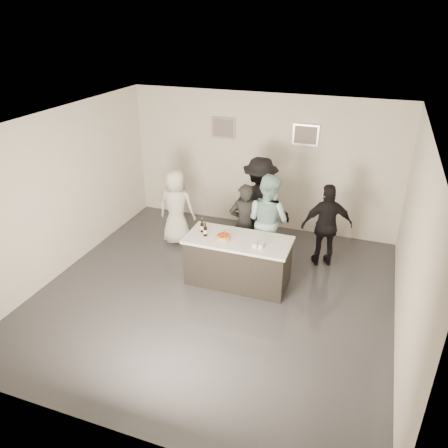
% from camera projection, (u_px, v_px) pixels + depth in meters
% --- Properties ---
extents(floor, '(6.00, 6.00, 0.00)m').
position_uv_depth(floor, '(214.00, 294.00, 7.69)').
color(floor, '#3D3D42').
rests_on(floor, ground).
extents(ceiling, '(6.00, 6.00, 0.00)m').
position_uv_depth(ceiling, '(212.00, 125.00, 6.37)').
color(ceiling, white).
extents(wall_back, '(6.00, 0.04, 3.00)m').
position_uv_depth(wall_back, '(262.00, 163.00, 9.57)').
color(wall_back, silver).
rests_on(wall_back, ground).
extents(wall_front, '(6.00, 0.04, 3.00)m').
position_uv_depth(wall_front, '(110.00, 334.00, 4.50)').
color(wall_front, silver).
rests_on(wall_front, ground).
extents(wall_left, '(0.04, 6.00, 3.00)m').
position_uv_depth(wall_left, '(60.00, 194.00, 7.94)').
color(wall_left, silver).
rests_on(wall_left, ground).
extents(wall_right, '(0.04, 6.00, 3.00)m').
position_uv_depth(wall_right, '(413.00, 248.00, 6.12)').
color(wall_right, silver).
rests_on(wall_right, ground).
extents(picture_left, '(0.54, 0.04, 0.44)m').
position_uv_depth(picture_left, '(223.00, 128.00, 9.51)').
color(picture_left, '#B2B2B7').
rests_on(picture_left, wall_back).
extents(picture_right, '(0.54, 0.04, 0.44)m').
position_uv_depth(picture_right, '(306.00, 135.00, 8.96)').
color(picture_right, '#B2B2B7').
rests_on(picture_right, wall_back).
extents(bar_counter, '(1.86, 0.86, 0.90)m').
position_uv_depth(bar_counter, '(238.00, 261.00, 7.84)').
color(bar_counter, white).
rests_on(bar_counter, ground).
extents(cake, '(0.24, 0.24, 0.07)m').
position_uv_depth(cake, '(223.00, 237.00, 7.61)').
color(cake, orange).
rests_on(cake, bar_counter).
extents(beer_bottle_a, '(0.07, 0.07, 0.26)m').
position_uv_depth(beer_bottle_a, '(202.00, 225.00, 7.83)').
color(beer_bottle_a, black).
rests_on(beer_bottle_a, bar_counter).
extents(beer_bottle_b, '(0.07, 0.07, 0.26)m').
position_uv_depth(beer_bottle_b, '(205.00, 229.00, 7.69)').
color(beer_bottle_b, black).
rests_on(beer_bottle_b, bar_counter).
extents(tumbler_cluster, '(0.19, 0.19, 0.08)m').
position_uv_depth(tumbler_cluster, '(258.00, 244.00, 7.38)').
color(tumbler_cluster, '#F2A816').
rests_on(tumbler_cluster, bar_counter).
extents(candles, '(0.24, 0.08, 0.01)m').
position_uv_depth(candles, '(214.00, 242.00, 7.53)').
color(candles, pink).
rests_on(candles, bar_counter).
extents(person_main_black, '(0.69, 0.58, 1.63)m').
position_uv_depth(person_main_black, '(245.00, 224.00, 8.39)').
color(person_main_black, black).
rests_on(person_main_black, ground).
extents(person_main_blue, '(1.11, 1.01, 1.85)m').
position_uv_depth(person_main_blue, '(268.00, 220.00, 8.26)').
color(person_main_blue, '#99C8C8').
rests_on(person_main_blue, ground).
extents(person_guest_left, '(0.82, 0.57, 1.61)m').
position_uv_depth(person_guest_left, '(176.00, 207.00, 9.10)').
color(person_guest_left, silver).
rests_on(person_guest_left, ground).
extents(person_guest_right, '(1.05, 0.72, 1.66)m').
position_uv_depth(person_guest_right, '(327.00, 226.00, 8.27)').
color(person_guest_right, black).
rests_on(person_guest_right, ground).
extents(person_guest_back, '(1.26, 0.73, 1.93)m').
position_uv_depth(person_guest_back, '(260.00, 203.00, 8.90)').
color(person_guest_back, black).
rests_on(person_guest_back, ground).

